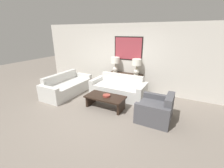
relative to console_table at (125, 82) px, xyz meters
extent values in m
plane|color=slate|center=(0.00, -2.11, -0.36)|extent=(20.00, 20.00, 0.00)
cube|color=beige|center=(0.00, 0.28, 0.96)|extent=(8.28, 0.10, 2.65)
cube|color=black|center=(0.00, 0.22, 1.34)|extent=(1.18, 0.01, 0.92)
cube|color=#9E3842|center=(0.00, 0.21, 1.34)|extent=(1.10, 0.02, 0.84)
cube|color=#332319|center=(0.00, 0.00, 0.00)|extent=(1.36, 0.39, 0.73)
cylinder|color=silver|center=(-0.46, 0.00, 0.38)|extent=(0.19, 0.19, 0.02)
sphere|color=silver|center=(-0.46, 0.00, 0.50)|extent=(0.22, 0.22, 0.22)
cylinder|color=#8C7A51|center=(-0.46, 0.00, 0.68)|extent=(0.02, 0.02, 0.15)
cylinder|color=white|center=(-0.46, 0.00, 0.87)|extent=(0.35, 0.35, 0.24)
cylinder|color=silver|center=(0.46, 0.00, 0.38)|extent=(0.19, 0.19, 0.02)
sphere|color=silver|center=(0.46, 0.00, 0.50)|extent=(0.22, 0.22, 0.22)
cylinder|color=#8C7A51|center=(0.46, 0.00, 0.68)|extent=(0.02, 0.02, 0.15)
cylinder|color=white|center=(0.46, 0.00, 0.87)|extent=(0.35, 0.35, 0.24)
cube|color=silver|center=(0.00, -0.78, -0.14)|extent=(1.69, 0.72, 0.44)
cube|color=silver|center=(0.00, -0.33, 0.03)|extent=(1.69, 0.18, 0.78)
cube|color=silver|center=(-0.93, -0.69, -0.07)|extent=(0.18, 0.90, 0.59)
cube|color=silver|center=(0.93, -0.69, -0.07)|extent=(0.18, 0.90, 0.59)
cube|color=silver|center=(-1.77, -1.36, -0.14)|extent=(0.72, 1.69, 0.44)
cube|color=silver|center=(-2.22, -1.36, 0.03)|extent=(0.18, 1.69, 0.78)
cube|color=silver|center=(-1.86, -2.29, -0.07)|extent=(0.90, 0.18, 0.59)
cube|color=silver|center=(-1.86, -0.43, -0.07)|extent=(0.90, 0.18, 0.59)
cube|color=black|center=(0.03, -1.71, 0.01)|extent=(1.25, 0.63, 0.05)
cube|color=black|center=(-0.53, -1.71, -0.19)|extent=(0.07, 0.50, 0.35)
cube|color=black|center=(0.59, -1.71, -0.19)|extent=(0.07, 0.50, 0.35)
cylinder|color=#93382D|center=(0.08, -1.70, 0.07)|extent=(0.24, 0.24, 0.06)
cube|color=#4C4C51|center=(1.49, -1.64, -0.15)|extent=(0.71, 0.70, 0.43)
cube|color=#4C4C51|center=(1.93, -1.64, 0.03)|extent=(0.18, 0.70, 0.78)
cube|color=#4C4C51|center=(1.58, -1.22, -0.07)|extent=(0.89, 0.14, 0.59)
cube|color=#4C4C51|center=(1.58, -2.06, -0.07)|extent=(0.89, 0.14, 0.59)
camera|label=1|loc=(2.21, -5.46, 1.98)|focal=24.00mm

